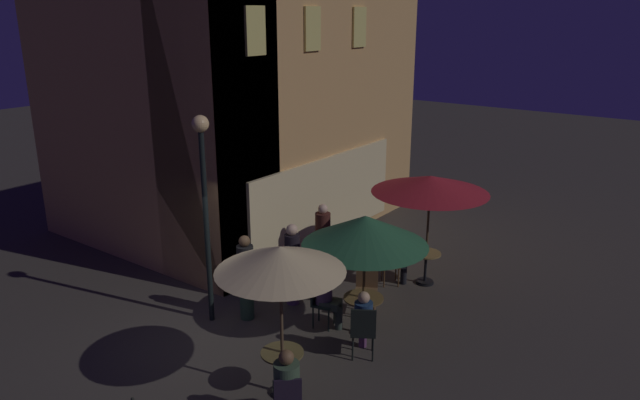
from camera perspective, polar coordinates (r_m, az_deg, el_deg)
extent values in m
plane|color=#3C3730|center=(11.23, -10.60, -13.10)|extent=(60.00, 60.00, 0.00)
cube|color=tan|center=(15.14, -1.51, 9.80)|extent=(8.02, 1.90, 7.27)
cube|color=tan|center=(14.70, -16.57, 8.86)|extent=(1.90, 6.69, 7.27)
cube|color=#E2D56F|center=(12.23, -6.21, 15.79)|extent=(0.55, 0.06, 0.95)
cube|color=#E2D56F|center=(13.67, -0.73, 16.06)|extent=(0.55, 0.06, 0.95)
cube|color=#E2D56F|center=(15.23, 3.77, 16.18)|extent=(0.55, 0.06, 0.95)
cube|color=beige|center=(14.77, 0.63, 0.12)|extent=(5.61, 0.08, 2.10)
cylinder|color=black|center=(11.15, -10.79, -2.75)|extent=(0.10, 0.10, 3.72)
sphere|color=#FDCE88|center=(10.65, -11.39, 7.17)|extent=(0.31, 0.31, 0.31)
cylinder|color=black|center=(11.30, 4.10, -12.53)|extent=(0.40, 0.40, 0.03)
cylinder|color=black|center=(11.14, 4.14, -11.03)|extent=(0.06, 0.06, 0.70)
cylinder|color=brown|center=(10.97, 4.18, -9.34)|extent=(0.73, 0.73, 0.03)
cylinder|color=black|center=(9.77, -3.55, -17.86)|extent=(0.40, 0.40, 0.03)
cylinder|color=black|center=(9.58, -3.59, -16.23)|extent=(0.06, 0.06, 0.70)
cylinder|color=brown|center=(9.39, -3.64, -14.39)|extent=(0.66, 0.66, 0.03)
cylinder|color=black|center=(13.37, 9.97, -7.76)|extent=(0.40, 0.40, 0.03)
cylinder|color=black|center=(13.24, 10.05, -6.48)|extent=(0.06, 0.06, 0.68)
cylinder|color=olive|center=(13.10, 10.13, -5.05)|extent=(0.64, 0.64, 0.03)
cylinder|color=black|center=(11.30, 4.11, -12.46)|extent=(0.36, 0.36, 0.06)
cylinder|color=#523B1E|center=(10.79, 4.23, -7.42)|extent=(0.05, 0.05, 2.25)
cone|color=#255A35|center=(10.44, 4.34, -2.92)|extent=(2.25, 2.25, 0.54)
cylinder|color=black|center=(9.76, -3.56, -17.79)|extent=(0.36, 0.36, 0.06)
cylinder|color=#503C29|center=(9.14, -3.70, -11.78)|extent=(0.05, 0.05, 2.40)
cone|color=beige|center=(8.67, -3.83, -5.66)|extent=(1.93, 1.93, 0.38)
cylinder|color=black|center=(13.37, 9.98, -7.70)|extent=(0.36, 0.36, 0.06)
cylinder|color=#483621|center=(12.92, 10.25, -3.03)|extent=(0.05, 0.05, 2.38)
cone|color=maroon|center=(12.59, 10.51, 1.50)|extent=(2.46, 2.46, 0.36)
cylinder|color=brown|center=(11.68, 5.19, -10.28)|extent=(0.03, 0.03, 0.47)
cylinder|color=brown|center=(11.70, 3.49, -10.19)|extent=(0.03, 0.03, 0.47)
cylinder|color=brown|center=(11.98, 5.29, -9.53)|extent=(0.03, 0.03, 0.47)
cylinder|color=brown|center=(12.00, 3.64, -9.44)|extent=(0.03, 0.03, 0.47)
cube|color=brown|center=(11.73, 4.43, -8.77)|extent=(0.58, 0.58, 0.04)
cube|color=brown|center=(11.79, 4.53, -7.29)|extent=(0.24, 0.40, 0.46)
cylinder|color=black|center=(11.49, 1.36, -10.75)|extent=(0.03, 0.03, 0.45)
cylinder|color=black|center=(11.23, 0.83, -11.46)|extent=(0.03, 0.03, 0.45)
cylinder|color=black|center=(11.58, -0.11, -10.50)|extent=(0.03, 0.03, 0.45)
cylinder|color=black|center=(11.33, -0.67, -11.19)|extent=(0.03, 0.03, 0.45)
cube|color=black|center=(11.29, 0.35, -9.90)|extent=(0.48, 0.48, 0.04)
cube|color=black|center=(11.25, -0.48, -8.80)|extent=(0.38, 0.15, 0.39)
cylinder|color=black|center=(10.70, 3.18, -13.06)|extent=(0.03, 0.03, 0.46)
cylinder|color=black|center=(10.70, 5.05, -13.10)|extent=(0.03, 0.03, 0.46)
cylinder|color=black|center=(10.41, 3.14, -14.02)|extent=(0.03, 0.03, 0.46)
cylinder|color=black|center=(10.41, 5.08, -14.06)|extent=(0.03, 0.03, 0.46)
cube|color=black|center=(10.43, 4.14, -12.40)|extent=(0.59, 0.59, 0.04)
cube|color=black|center=(10.13, 4.17, -11.67)|extent=(0.26, 0.38, 0.49)
cube|color=black|center=(8.88, -3.17, -18.51)|extent=(0.54, 0.54, 0.04)
cube|color=black|center=(8.60, -3.09, -17.96)|extent=(0.30, 0.30, 0.42)
cylinder|color=brown|center=(13.30, 7.26, -6.82)|extent=(0.03, 0.03, 0.43)
cylinder|color=brown|center=(13.02, 7.52, -7.38)|extent=(0.03, 0.03, 0.43)
cylinder|color=brown|center=(13.25, 5.92, -6.87)|extent=(0.03, 0.03, 0.43)
cylinder|color=brown|center=(12.97, 6.15, -7.44)|extent=(0.03, 0.03, 0.43)
cube|color=brown|center=(13.04, 6.75, -6.19)|extent=(0.55, 0.55, 0.04)
cube|color=brown|center=(12.91, 6.02, -5.20)|extent=(0.32, 0.28, 0.47)
cube|color=#323E35|center=(11.24, 1.04, -9.90)|extent=(0.41, 0.43, 0.14)
cylinder|color=#323E35|center=(11.31, 1.81, -11.13)|extent=(0.14, 0.14, 0.49)
cylinder|color=#574060|center=(11.17, 0.36, -8.61)|extent=(0.32, 0.32, 0.52)
sphere|color=brown|center=(11.01, 0.36, -6.94)|extent=(0.22, 0.22, 0.22)
cube|color=#60365E|center=(10.54, 4.15, -11.94)|extent=(0.47, 0.46, 0.14)
cylinder|color=#60365E|center=(10.80, 4.12, -12.66)|extent=(0.14, 0.14, 0.49)
cylinder|color=navy|center=(10.29, 4.18, -11.05)|extent=(0.31, 0.31, 0.53)
sphere|color=tan|center=(10.13, 4.22, -9.29)|extent=(0.20, 0.20, 0.20)
cube|color=#334430|center=(8.97, -3.25, -17.78)|extent=(0.52, 0.52, 0.14)
cylinder|color=#334430|center=(9.24, -3.32, -18.45)|extent=(0.14, 0.14, 0.49)
cylinder|color=#374D37|center=(8.70, -3.20, -16.86)|extent=(0.37, 0.37, 0.54)
sphere|color=brown|center=(8.49, -3.25, -14.81)|extent=(0.22, 0.22, 0.22)
cube|color=black|center=(13.05, 7.36, -6.01)|extent=(0.49, 0.49, 0.14)
cylinder|color=black|center=(13.18, 8.01, -6.95)|extent=(0.14, 0.14, 0.49)
cylinder|color=#334033|center=(12.92, 6.80, -4.91)|extent=(0.34, 0.34, 0.55)
sphere|color=#8F684A|center=(12.78, 6.86, -3.37)|extent=(0.21, 0.21, 0.21)
cylinder|color=#2E4C33|center=(11.67, -7.03, -9.21)|extent=(0.27, 0.27, 0.89)
cylinder|color=black|center=(11.35, -7.17, -5.82)|extent=(0.32, 0.32, 0.61)
sphere|color=brown|center=(11.20, -7.24, -3.93)|extent=(0.22, 0.22, 0.22)
cylinder|color=#563866|center=(12.16, -2.63, -7.96)|extent=(0.26, 0.26, 0.88)
cylinder|color=black|center=(11.86, -2.68, -4.72)|extent=(0.30, 0.30, 0.61)
sphere|color=beige|center=(11.71, -2.71, -2.87)|extent=(0.23, 0.23, 0.23)
cylinder|color=black|center=(13.34, 0.26, -5.57)|extent=(0.29, 0.29, 0.87)
cylinder|color=#47201A|center=(13.07, 0.27, -2.56)|extent=(0.34, 0.34, 0.62)
sphere|color=beige|center=(12.93, 0.27, -0.86)|extent=(0.22, 0.22, 0.22)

